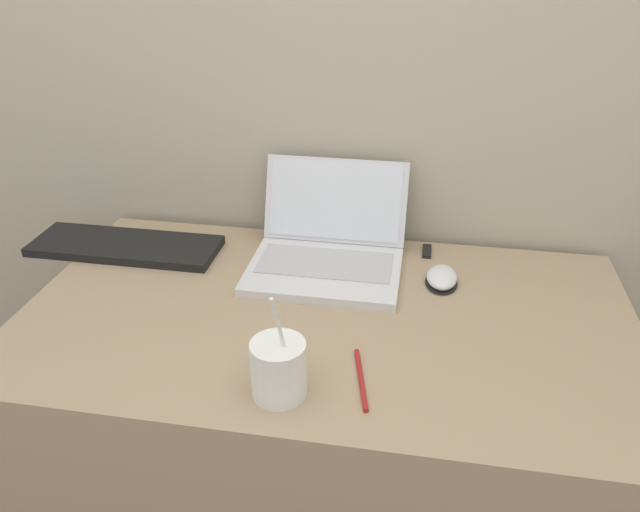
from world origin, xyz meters
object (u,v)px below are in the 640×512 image
at_px(laptop, 328,248).
at_px(pen, 361,379).
at_px(usb_stick, 427,251).
at_px(external_keyboard, 126,246).
at_px(drink_cup, 279,368).
at_px(computer_mouse, 442,278).

bearing_deg(laptop, pen, -72.66).
distance_m(usb_stick, pen, 0.50).
bearing_deg(external_keyboard, usb_stick, 8.86).
xyz_separation_m(drink_cup, usb_stick, (0.23, 0.54, -0.05)).
bearing_deg(external_keyboard, drink_cup, -42.22).
xyz_separation_m(laptop, drink_cup, (-0.01, -0.44, 0.01)).
relative_size(computer_mouse, usb_stick, 1.72).
height_order(computer_mouse, pen, computer_mouse).
height_order(computer_mouse, external_keyboard, computer_mouse).
bearing_deg(drink_cup, external_keyboard, 137.78).
xyz_separation_m(laptop, external_keyboard, (-0.48, -0.01, -0.03)).
relative_size(computer_mouse, pen, 0.67).
bearing_deg(external_keyboard, laptop, 1.60).
distance_m(laptop, external_keyboard, 0.48).
bearing_deg(computer_mouse, laptop, 170.92).
height_order(laptop, usb_stick, laptop).
distance_m(external_keyboard, usb_stick, 0.71).
height_order(drink_cup, usb_stick, drink_cup).
relative_size(external_keyboard, pen, 2.85).
height_order(laptop, drink_cup, laptop).
distance_m(external_keyboard, pen, 0.71).
distance_m(drink_cup, external_keyboard, 0.64).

